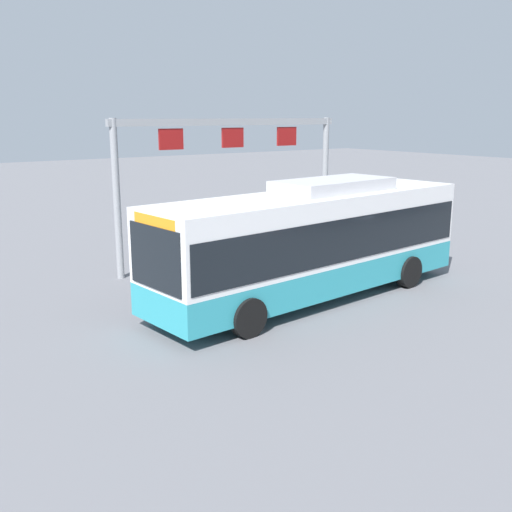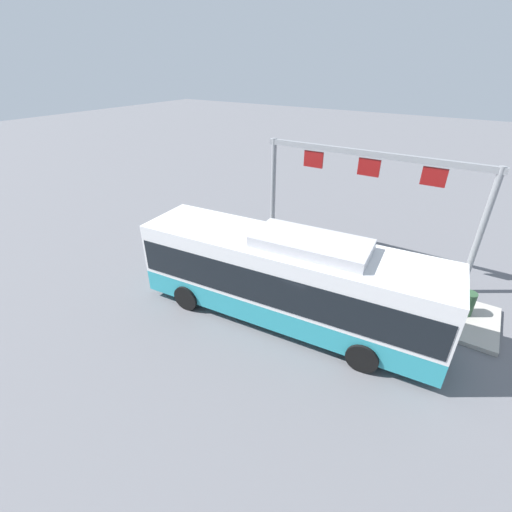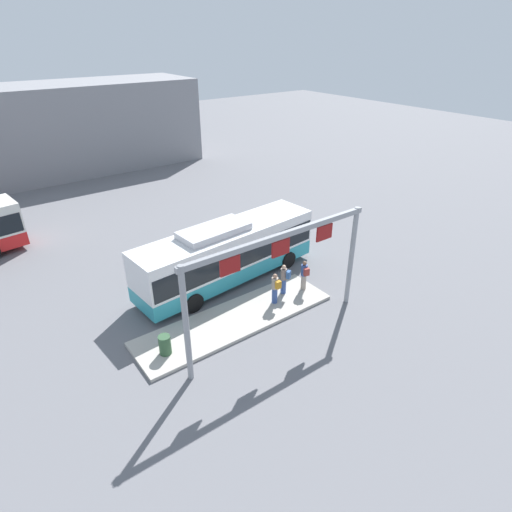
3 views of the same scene
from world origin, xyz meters
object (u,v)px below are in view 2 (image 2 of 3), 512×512
object	(u,v)px
bus_main	(286,276)
person_waiting_mid	(312,251)
person_boarding	(272,241)
person_waiting_near	(289,250)
trash_bin	(467,303)

from	to	relation	value
bus_main	person_waiting_mid	world-z (taller)	bus_main
bus_main	person_boarding	size ratio (longest dim) A/B	6.48
person_waiting_near	person_waiting_mid	distance (m)	1.02
person_boarding	trash_bin	world-z (taller)	person_boarding
person_boarding	person_waiting_near	distance (m)	1.14
person_waiting_mid	trash_bin	world-z (taller)	person_waiting_mid
person_waiting_near	person_waiting_mid	bearing A→B (deg)	84.89
bus_main	person_waiting_near	bearing A→B (deg)	-69.24
person_waiting_mid	trash_bin	bearing A→B (deg)	90.03
person_boarding	person_waiting_mid	bearing A→B (deg)	108.50
trash_bin	person_waiting_near	bearing A→B (deg)	4.77
person_boarding	bus_main	bearing A→B (deg)	53.20
trash_bin	bus_main	bearing A→B (deg)	33.22
bus_main	trash_bin	bearing A→B (deg)	-151.89
person_boarding	person_waiting_near	bearing A→B (deg)	88.96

